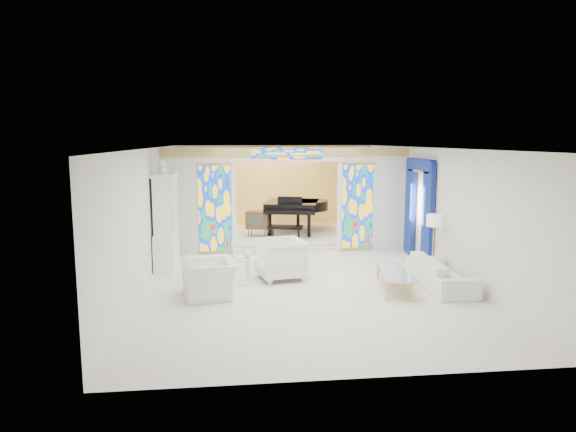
{
  "coord_description": "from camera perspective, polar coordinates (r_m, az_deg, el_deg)",
  "views": [
    {
      "loc": [
        -1.6,
        -12.38,
        3.2
      ],
      "look_at": [
        -0.17,
        0.2,
        1.31
      ],
      "focal_mm": 32.0,
      "sensor_mm": 36.0,
      "label": 1
    }
  ],
  "objects": [
    {
      "name": "stained_glass_right",
      "position": [
        14.85,
        7.73,
        1.05
      ],
      "size": [
        0.9,
        0.04,
        2.4
      ],
      "primitive_type": "cube",
      "color": "gold",
      "rests_on": "partition_wall"
    },
    {
      "name": "tv_console",
      "position": [
        16.17,
        -3.36,
        -0.42
      ],
      "size": [
        0.81,
        0.67,
        0.81
      ],
      "rotation": [
        0.0,
        0.0,
        -0.33
      ],
      "color": "brown",
      "rests_on": "alcove_platform"
    },
    {
      "name": "wall_front",
      "position": [
        6.8,
        7.4,
        -6.07
      ],
      "size": [
        7.0,
        0.02,
        3.0
      ],
      "primitive_type": "cube",
      "color": "silver",
      "rests_on": "floor"
    },
    {
      "name": "coffee_table",
      "position": [
        11.31,
        11.64,
        -6.2
      ],
      "size": [
        0.86,
        1.87,
        0.4
      ],
      "rotation": [
        0.0,
        0.0,
        -0.17
      ],
      "color": "silver",
      "rests_on": "floor"
    },
    {
      "name": "armchair_right",
      "position": [
        11.88,
        -0.82,
        -4.79
      ],
      "size": [
        1.22,
        1.19,
        0.95
      ],
      "primitive_type": "imported",
      "rotation": [
        0.0,
        0.0,
        -1.37
      ],
      "color": "white",
      "rests_on": "floor"
    },
    {
      "name": "armchair_left",
      "position": [
        10.74,
        -8.71,
        -6.87
      ],
      "size": [
        1.2,
        1.32,
        0.75
      ],
      "primitive_type": "imported",
      "rotation": [
        0.0,
        0.0,
        -1.39
      ],
      "color": "white",
      "rests_on": "floor"
    },
    {
      "name": "partition_wall",
      "position": [
        14.55,
        -0.12,
        2.38
      ],
      "size": [
        7.0,
        0.22,
        3.0
      ],
      "color": "silver",
      "rests_on": "floor"
    },
    {
      "name": "chandelier",
      "position": [
        16.49,
        -0.21,
        6.22
      ],
      "size": [
        0.48,
        0.48,
        0.3
      ],
      "primitive_type": "cylinder",
      "color": "gold",
      "rests_on": "ceiling"
    },
    {
      "name": "side_table",
      "position": [
        11.51,
        -4.51,
        -5.67
      ],
      "size": [
        0.49,
        0.49,
        0.6
      ],
      "rotation": [
        0.0,
        0.0,
        0.03
      ],
      "color": "white",
      "rests_on": "floor"
    },
    {
      "name": "grand_piano",
      "position": [
        16.9,
        1.04,
        1.07
      ],
      "size": [
        2.43,
        3.24,
        1.25
      ],
      "rotation": [
        0.0,
        0.0,
        -0.24
      ],
      "color": "black",
      "rests_on": "alcove_platform"
    },
    {
      "name": "blue_drapes",
      "position": [
        14.1,
        14.35,
        1.61
      ],
      "size": [
        0.14,
        1.85,
        2.65
      ],
      "color": "navy",
      "rests_on": "wall_right"
    },
    {
      "name": "ceiling",
      "position": [
        12.49,
        0.9,
        7.56
      ],
      "size": [
        7.0,
        12.0,
        0.02
      ],
      "primitive_type": "cube",
      "color": "white",
      "rests_on": "wall_back"
    },
    {
      "name": "sofa",
      "position": [
        11.74,
        16.65,
        -6.08
      ],
      "size": [
        0.92,
        2.22,
        0.64
      ],
      "primitive_type": "imported",
      "rotation": [
        0.0,
        0.0,
        1.54
      ],
      "color": "silver",
      "rests_on": "floor"
    },
    {
      "name": "floor",
      "position": [
        12.89,
        0.87,
        -5.89
      ],
      "size": [
        12.0,
        12.0,
        0.0
      ],
      "primitive_type": "plane",
      "color": "white",
      "rests_on": "ground"
    },
    {
      "name": "china_cabinet",
      "position": [
        13.24,
        -13.41,
        -0.58
      ],
      "size": [
        0.56,
        1.46,
        2.72
      ],
      "color": "white",
      "rests_on": "floor"
    },
    {
      "name": "wall_right",
      "position": [
        13.5,
        15.78,
        0.93
      ],
      "size": [
        0.02,
        12.0,
        3.0
      ],
      "primitive_type": "cube",
      "color": "silver",
      "rests_on": "floor"
    },
    {
      "name": "wall_back",
      "position": [
        18.53,
        -1.5,
        3.21
      ],
      "size": [
        7.0,
        0.02,
        3.0
      ],
      "primitive_type": "cube",
      "color": "silver",
      "rests_on": "floor"
    },
    {
      "name": "gold_curtain_back",
      "position": [
        18.41,
        -1.46,
        3.18
      ],
      "size": [
        6.7,
        0.1,
        2.9
      ],
      "primitive_type": "cube",
      "color": "#E4B44F",
      "rests_on": "wall_back"
    },
    {
      "name": "floor_lamp",
      "position": [
        12.66,
        15.9,
        -0.78
      ],
      "size": [
        0.4,
        0.4,
        1.45
      ],
      "rotation": [
        0.0,
        0.0,
        0.16
      ],
      "color": "gold",
      "rests_on": "floor"
    },
    {
      "name": "stained_glass_transom",
      "position": [
        14.37,
        -0.08,
        6.97
      ],
      "size": [
        2.0,
        0.04,
        0.34
      ],
      "primitive_type": "cube",
      "color": "gold",
      "rests_on": "partition_wall"
    },
    {
      "name": "alcove_platform",
      "position": [
        16.85,
        -0.91,
        -2.16
      ],
      "size": [
        6.8,
        3.8,
        0.18
      ],
      "primitive_type": "cube",
      "color": "white",
      "rests_on": "floor"
    },
    {
      "name": "vase",
      "position": [
        11.44,
        -4.53,
        -4.18
      ],
      "size": [
        0.23,
        0.23,
        0.2
      ],
      "primitive_type": "imported",
      "rotation": [
        0.0,
        0.0,
        0.28
      ],
      "color": "silver",
      "rests_on": "side_table"
    },
    {
      "name": "wall_left",
      "position": [
        12.64,
        -15.06,
        0.46
      ],
      "size": [
        0.02,
        12.0,
        3.0
      ],
      "primitive_type": "cube",
      "color": "silver",
      "rests_on": "floor"
    },
    {
      "name": "stained_glass_left",
      "position": [
        14.4,
        -8.13,
        0.82
      ],
      "size": [
        0.9,
        0.04,
        2.4
      ],
      "primitive_type": "cube",
      "color": "gold",
      "rests_on": "partition_wall"
    }
  ]
}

